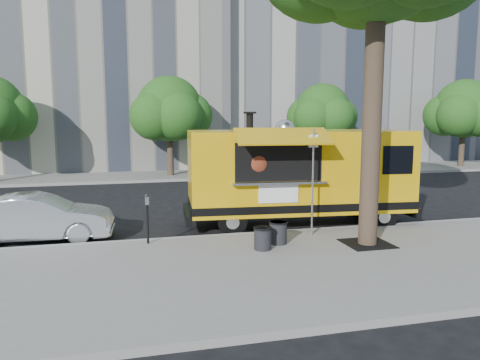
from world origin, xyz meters
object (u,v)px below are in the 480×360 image
object	(u,v)px
food_truck	(298,173)
parking_meter	(147,213)
far_tree_d	(464,109)
sedan	(38,218)
far_tree_b	(169,109)
trash_bin_left	(263,238)
trash_bin_right	(278,232)
far_tree_c	(322,111)
sign_post	(313,175)

from	to	relation	value
food_truck	parking_meter	bearing A→B (deg)	-157.41
far_tree_d	parking_meter	world-z (taller)	far_tree_d
far_tree_d	sedan	distance (m)	27.15
far_tree_b	food_truck	distance (m)	13.01
trash_bin_left	trash_bin_right	xyz separation A→B (m)	(0.55, 0.42, 0.01)
far_tree_d	parking_meter	bearing A→B (deg)	-146.40
food_truck	trash_bin_left	xyz separation A→B (m)	(-2.01, -2.80, -1.23)
far_tree_d	sedan	xyz separation A→B (m)	(-23.92, -12.43, -3.22)
trash_bin_right	far_tree_b	bearing A→B (deg)	95.09
sedan	far_tree_b	bearing A→B (deg)	-17.80
parking_meter	trash_bin_left	xyz separation A→B (m)	(2.78, -1.27, -0.53)
far_tree_c	trash_bin_right	xyz separation A→B (m)	(-7.67, -14.61, -3.25)
sedan	trash_bin_right	world-z (taller)	sedan
sedan	trash_bin_right	distance (m)	6.69
far_tree_c	parking_meter	distance (m)	17.82
sign_post	far_tree_b	bearing A→B (deg)	100.15
food_truck	trash_bin_left	bearing A→B (deg)	-120.76
sedan	parking_meter	bearing A→B (deg)	-113.85
far_tree_c	sign_post	world-z (taller)	far_tree_c
trash_bin_left	far_tree_c	bearing A→B (deg)	61.31
sedan	trash_bin_left	xyz separation A→B (m)	(5.70, -2.79, -0.21)
far_tree_b	sign_post	bearing A→B (deg)	-79.85
parking_meter	sedan	bearing A→B (deg)	152.52
sedan	trash_bin_right	size ratio (longest dim) A/B	6.80
far_tree_d	trash_bin_right	xyz separation A→B (m)	(-17.67, -14.81, -3.42)
far_tree_b	food_truck	size ratio (longest dim) A/B	0.74
food_truck	trash_bin_right	xyz separation A→B (m)	(-1.46, -2.38, -1.22)
far_tree_d	trash_bin_left	size ratio (longest dim) A/B	9.96
far_tree_b	sign_post	world-z (taller)	far_tree_b
far_tree_c	trash_bin_left	bearing A→B (deg)	-118.69
parking_meter	food_truck	world-z (taller)	food_truck
food_truck	sedan	size ratio (longest dim) A/B	1.84
parking_meter	trash_bin_left	distance (m)	3.10
far_tree_c	parking_meter	size ratio (longest dim) A/B	3.90
parking_meter	sedan	size ratio (longest dim) A/B	0.33
far_tree_d	sedan	world-z (taller)	far_tree_d
sign_post	trash_bin_left	bearing A→B (deg)	-148.74
sign_post	parking_meter	bearing A→B (deg)	177.48
trash_bin_left	food_truck	bearing A→B (deg)	54.28
trash_bin_right	far_tree_c	bearing A→B (deg)	62.30
far_tree_d	trash_bin_left	distance (m)	23.99
far_tree_b	sign_post	xyz separation A→B (m)	(2.55, -14.25, -1.98)
parking_meter	trash_bin_right	xyz separation A→B (m)	(3.33, -0.86, -0.51)
far_tree_c	parking_meter	bearing A→B (deg)	-128.66
trash_bin_left	far_tree_d	bearing A→B (deg)	39.88
trash_bin_right	far_tree_d	bearing A→B (deg)	39.97
sign_post	trash_bin_left	xyz separation A→B (m)	(-1.77, -1.07, -1.39)
far_tree_c	sign_post	xyz separation A→B (m)	(-6.45, -13.95, -1.87)
sedan	trash_bin_left	world-z (taller)	sedan
sign_post	sedan	size ratio (longest dim) A/B	0.74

